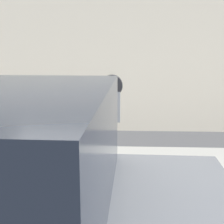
% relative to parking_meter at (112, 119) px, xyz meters
% --- Properties ---
extents(sidewalk, '(24.00, 2.80, 0.11)m').
position_rel_parking_meter_xyz_m(sidewalk, '(0.25, 1.03, -1.16)').
color(sidewalk, '#ADAAA3').
rests_on(sidewalk, ground_plane).
extents(parking_meter, '(0.23, 0.13, 1.59)m').
position_rel_parking_meter_xyz_m(parking_meter, '(0.00, 0.00, 0.00)').
color(parking_meter, gray).
rests_on(parking_meter, sidewalk).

